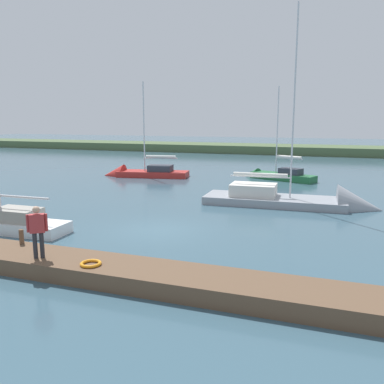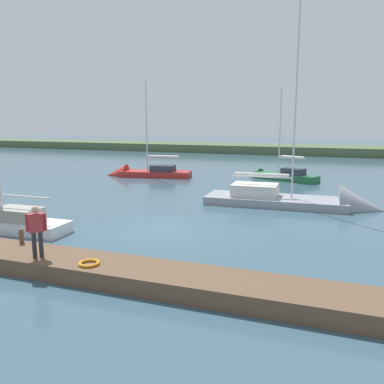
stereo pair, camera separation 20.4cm
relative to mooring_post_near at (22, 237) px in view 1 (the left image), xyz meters
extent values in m
plane|color=#385666|center=(-3.13, -5.04, -0.81)|extent=(200.00, 200.00, 0.00)
cube|color=#4C603D|center=(-3.13, -50.47, -0.81)|extent=(180.00, 8.00, 2.40)
cube|color=brown|center=(-3.13, 0.65, -0.54)|extent=(20.87, 1.85, 0.54)
cylinder|color=brown|center=(0.00, 0.00, 0.00)|extent=(0.17, 0.17, 0.54)
torus|color=orange|center=(-3.58, 1.02, -0.22)|extent=(0.66, 0.66, 0.10)
cube|color=#236638|center=(-6.63, -22.66, -0.74)|extent=(5.65, 3.48, 0.97)
cone|color=#236638|center=(-3.75, -23.87, -0.74)|extent=(1.76, 1.83, 1.44)
cube|color=#333842|center=(-7.29, -22.38, 0.00)|extent=(2.06, 1.75, 0.51)
cylinder|color=silver|center=(-6.01, -22.92, 3.31)|extent=(0.10, 0.10, 7.14)
cylinder|color=silver|center=(-7.12, -22.45, 1.02)|extent=(2.24, 1.01, 0.08)
cylinder|color=silver|center=(-7.12, -22.45, 1.14)|extent=(2.09, 1.09, 0.26)
cube|color=#B22823|center=(4.48, -20.87, -0.79)|extent=(6.48, 3.11, 0.98)
cone|color=#B22823|center=(8.05, -20.24, -0.79)|extent=(2.18, 2.34, 2.05)
cube|color=#333842|center=(3.81, -20.99, -0.03)|extent=(2.29, 1.87, 0.54)
cylinder|color=silver|center=(5.21, -20.74, 3.55)|extent=(0.11, 0.11, 7.70)
cylinder|color=silver|center=(3.76, -21.00, 0.86)|extent=(2.91, 0.60, 0.09)
cylinder|color=silver|center=(3.76, -21.00, 0.98)|extent=(2.65, 0.70, 0.24)
cube|color=white|center=(3.13, -2.72, -0.74)|extent=(5.55, 1.73, 0.88)
cube|color=gray|center=(2.74, -2.73, -0.02)|extent=(2.11, 1.33, 0.57)
cylinder|color=silver|center=(2.32, -2.74, 0.81)|extent=(2.69, 0.18, 0.10)
cube|color=gray|center=(-7.31, -12.53, -0.79)|extent=(8.27, 3.00, 0.88)
cone|color=gray|center=(-12.07, -12.70, -0.79)|extent=(2.53, 2.79, 2.71)
cube|color=silver|center=(-6.08, -12.49, 0.01)|extent=(2.73, 1.93, 0.72)
cylinder|color=silver|center=(-8.24, -12.57, 5.06)|extent=(0.10, 0.10, 10.82)
cylinder|color=silver|center=(-6.46, -12.50, 0.83)|extent=(3.57, 0.21, 0.08)
cylinder|color=silver|center=(-6.46, -12.50, 0.95)|extent=(3.22, 0.34, 0.22)
cylinder|color=#28282D|center=(-1.70, 0.94, 0.16)|extent=(0.14, 0.14, 0.86)
cylinder|color=#28282D|center=(-1.53, 1.06, 0.16)|extent=(0.14, 0.14, 0.86)
cube|color=#B23333|center=(-1.62, 1.00, 0.89)|extent=(0.51, 0.44, 0.61)
sphere|color=tan|center=(-1.62, 1.00, 1.34)|extent=(0.23, 0.23, 0.23)
cylinder|color=#B23333|center=(-1.85, 0.84, 0.91)|extent=(0.09, 0.09, 0.58)
cylinder|color=#B23333|center=(-1.38, 1.16, 0.91)|extent=(0.09, 0.09, 0.58)
camera|label=1|loc=(-10.45, 11.05, 4.17)|focal=37.29mm
camera|label=2|loc=(-10.64, 10.98, 4.17)|focal=37.29mm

